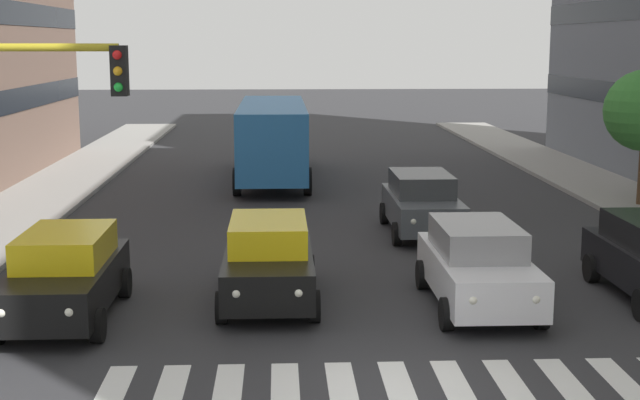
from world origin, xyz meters
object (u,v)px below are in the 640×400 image
(car_1, at_px, (477,265))
(bus_behind_traffic, at_px, (273,133))
(car_3, at_px, (65,274))
(car_row2_0, at_px, (422,203))
(car_2, at_px, (269,260))

(car_1, height_order, bus_behind_traffic, bus_behind_traffic)
(car_1, distance_m, car_3, 8.26)
(car_1, distance_m, bus_behind_traffic, 17.93)
(car_1, height_order, car_3, same)
(car_1, distance_m, car_row2_0, 7.14)
(car_1, relative_size, bus_behind_traffic, 0.42)
(car_2, distance_m, car_row2_0, 7.80)
(car_2, bearing_deg, car_row2_0, -123.25)
(car_1, relative_size, car_2, 1.00)
(bus_behind_traffic, bearing_deg, car_row2_0, 112.65)
(car_row2_0, relative_size, bus_behind_traffic, 0.42)
(car_3, bearing_deg, car_1, -177.35)
(car_2, relative_size, car_row2_0, 1.00)
(bus_behind_traffic, bearing_deg, car_2, 90.00)
(car_2, height_order, bus_behind_traffic, bus_behind_traffic)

